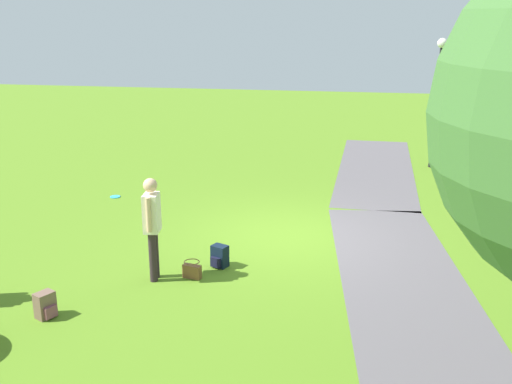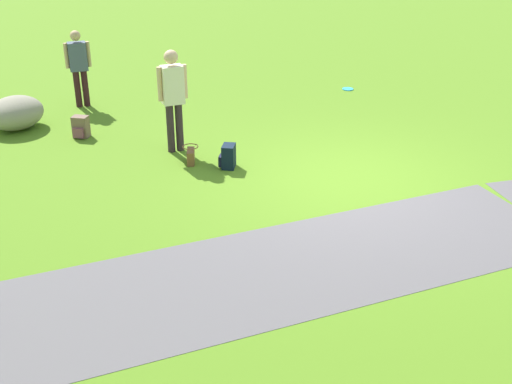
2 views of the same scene
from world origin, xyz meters
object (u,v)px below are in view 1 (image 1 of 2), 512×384
Objects in this scene: woman_with_handbag at (152,221)px; handbag_on_grass at (192,270)px; spare_backpack_on_lawn at (219,256)px; backpack_by_boulder at (46,305)px; lamp_post at (438,90)px; frisbee_on_grass at (115,197)px.

woman_with_handbag is 1.11m from handbag_on_grass.
spare_backpack_on_lawn is (-0.71, 0.97, -0.86)m from woman_with_handbag.
spare_backpack_on_lawn is at bearing 126.20° from woman_with_handbag.
backpack_by_boulder is 3.13m from spare_backpack_on_lawn.
lamp_post is 12.61m from backpack_by_boulder.
backpack_by_boulder is 1.00× the size of spare_backpack_on_lawn.
backpack_by_boulder is (1.58, -1.15, -0.86)m from woman_with_handbag.
backpack_by_boulder is (10.51, -6.64, -2.10)m from lamp_post.
lamp_post is 2.07× the size of woman_with_handbag.
handbag_on_grass is (-0.15, 0.62, -0.91)m from woman_with_handbag.
lamp_post is 10.27m from handbag_on_grass.
woman_with_handbag is 5.30× the size of handbag_on_grass.
backpack_by_boulder reaches higher than handbag_on_grass.
woman_with_handbag is 7.15× the size of frisbee_on_grass.
lamp_post is 11.00× the size of handbag_on_grass.
lamp_post reaches higher than backpack_by_boulder.
lamp_post is 9.32× the size of backpack_by_boulder.
frisbee_on_grass is at bearing -135.93° from spare_backpack_on_lawn.
handbag_on_grass is (8.78, -4.86, -2.15)m from lamp_post.
frisbee_on_grass is (-4.24, -3.21, -0.13)m from handbag_on_grass.
lamp_post is 9.54m from frisbee_on_grass.
backpack_by_boulder is at bearing -32.26° from lamp_post.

